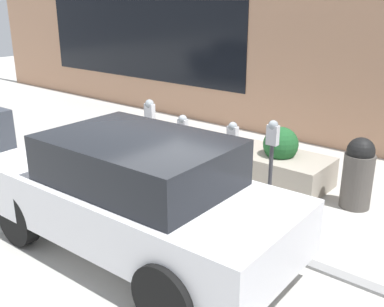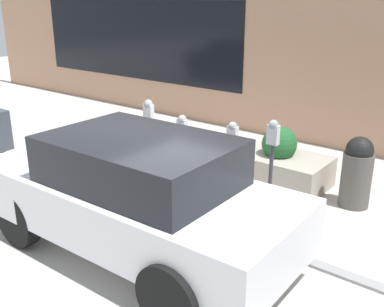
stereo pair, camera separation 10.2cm
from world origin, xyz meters
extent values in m
plane|color=beige|center=(0.00, 0.00, 0.00)|extent=(40.00, 40.00, 0.00)
cube|color=gray|center=(0.00, 0.08, 0.02)|extent=(24.50, 0.16, 0.04)
cube|color=tan|center=(0.00, -4.48, 1.78)|extent=(24.50, 0.15, 3.56)
cube|color=black|center=(5.51, -4.39, 1.96)|extent=(7.35, 0.02, 2.14)
cylinder|color=#38383D|center=(-1.13, -0.46, 0.61)|extent=(0.05, 0.05, 1.21)
cube|color=silver|center=(-1.13, -0.46, 1.35)|extent=(0.16, 0.09, 0.27)
sphere|color=gray|center=(-1.13, -0.46, 1.48)|extent=(0.13, 0.13, 0.13)
cylinder|color=#38383D|center=(-0.45, -0.52, 0.55)|extent=(0.07, 0.07, 1.11)
cube|color=silver|center=(-0.45, -0.52, 1.22)|extent=(0.16, 0.09, 0.23)
sphere|color=gray|center=(-0.45, -0.52, 1.33)|extent=(0.13, 0.13, 0.13)
cylinder|color=#38383D|center=(0.44, -0.45, 0.50)|extent=(0.07, 0.07, 0.99)
cube|color=silver|center=(0.44, -0.45, 1.15)|extent=(0.16, 0.09, 0.31)
sphere|color=gray|center=(0.44, -0.45, 1.30)|extent=(0.14, 0.14, 0.14)
cylinder|color=#38383D|center=(1.24, -0.54, 0.55)|extent=(0.08, 0.08, 1.10)
cube|color=silver|center=(1.24, -0.54, 1.26)|extent=(0.18, 0.09, 0.31)
sphere|color=gray|center=(1.24, -0.54, 1.41)|extent=(0.15, 0.15, 0.15)
cube|color=#A39989|center=(-0.48, -1.94, 0.26)|extent=(1.70, 1.02, 0.52)
sphere|color=#1E5628|center=(-0.48, -1.94, 0.71)|extent=(0.60, 0.60, 0.60)
cube|color=silver|center=(-0.16, 1.24, 0.69)|extent=(4.26, 1.83, 0.65)
cube|color=black|center=(-0.33, 1.24, 1.29)|extent=(2.23, 1.56, 0.54)
cylinder|color=black|center=(1.14, 0.45, 0.37)|extent=(0.74, 0.20, 0.74)
cylinder|color=black|center=(1.14, 2.02, 0.37)|extent=(0.74, 0.20, 0.74)
cylinder|color=black|center=(-1.47, 0.45, 0.37)|extent=(0.74, 0.20, 0.74)
cylinder|color=black|center=(-1.47, 2.02, 0.37)|extent=(0.74, 0.20, 0.74)
cylinder|color=#514C47|center=(-1.85, -1.87, 0.43)|extent=(0.46, 0.46, 0.85)
sphere|color=black|center=(-1.85, -1.87, 0.91)|extent=(0.41, 0.41, 0.41)
camera|label=1|loc=(-3.93, 4.62, 3.07)|focal=42.00mm
camera|label=2|loc=(-3.85, 4.69, 3.07)|focal=42.00mm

